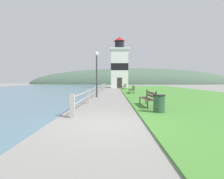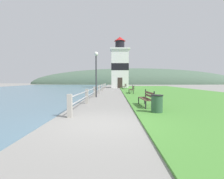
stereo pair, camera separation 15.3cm
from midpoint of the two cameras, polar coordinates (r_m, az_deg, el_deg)
The scene contains 10 objects.
ground_plane at distance 6.04m, azimuth -3.07°, elevation -11.19°, with size 160.00×160.00×0.00m, color gray.
grass_verge at distance 22.37m, azimuth 19.19°, elevation -0.87°, with size 12.00×46.08×0.06m.
seawall_railing at distance 19.49m, azimuth -4.07°, elevation 0.25°, with size 0.18×25.29×0.94m.
park_bench_near at distance 9.80m, azimuth 11.73°, elevation -2.56°, with size 0.56×2.00×0.94m.
park_bench_midway at distance 19.38m, azimuth 6.72°, elevation 0.21°, with size 0.49×1.88×0.94m.
park_bench_far at distance 29.47m, azimuth 4.34°, elevation 1.18°, with size 0.58×2.01×0.94m.
lighthouse at distance 34.99m, azimuth 2.69°, elevation 7.70°, with size 3.78×3.78×10.06m.
trash_bin at distance 8.05m, azimuth 14.98°, elevation -4.65°, with size 0.54×0.54×0.84m.
lamp_post at distance 15.35m, azimuth -4.92°, elevation 7.70°, with size 0.36×0.36×3.96m.
distant_hillside at distance 67.01m, azimuth 7.50°, elevation 1.73°, with size 80.00×16.00×12.00m.
Camera 2 is at (0.50, -5.84, 1.48)m, focal length 28.00 mm.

